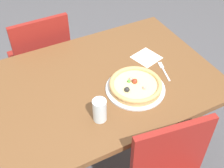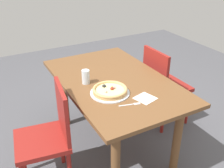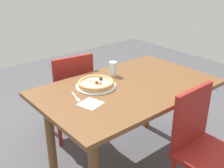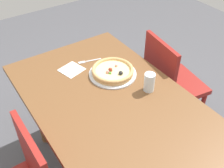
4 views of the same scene
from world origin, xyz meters
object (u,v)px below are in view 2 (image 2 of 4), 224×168
Objects in this scene: dining_table at (114,90)px; chair_far at (163,84)px; drinking_glass at (86,77)px; napkin at (145,98)px; fork at (131,104)px; pizza at (110,90)px; plate at (110,93)px; chair_near at (49,134)px.

chair_far is (-0.10, 0.65, -0.15)m from dining_table.
napkin is at bearing 33.57° from drinking_glass.
drinking_glass is (0.05, -0.89, 0.32)m from chair_far.
dining_table is 0.30m from drinking_glass.
dining_table is 8.53× the size of fork.
chair_far is at bearing 110.93° from pizza.
dining_table is at bearing 143.91° from plate.
chair_near reaches higher than pizza.
plate is (0.06, 0.50, 0.26)m from chair_near.
plate is (0.20, -0.15, 0.12)m from dining_table.
chair_far is 0.94m from fork.
drinking_glass is at bearing -87.47° from chair_far.
drinking_glass reaches higher than pizza.
chair_near is 0.55m from drinking_glass.
fork is at bearing 18.43° from drinking_glass.
fork is at bearing -11.30° from dining_table.
drinking_glass is (-0.47, -0.16, 0.06)m from fork.
dining_table is 0.68m from chair_near.
drinking_glass is (-0.25, -0.10, 0.06)m from plate.
pizza is 2.30× the size of drinking_glass.
chair_far is 0.95m from drinking_glass.
chair_near reaches higher than dining_table.
chair_far is at bearing 130.22° from napkin.
napkin is at bearing -101.55° from chair_near.
dining_table is at bearing 93.31° from fork.
pizza is (0.20, -0.15, 0.14)m from dining_table.
chair_near is at bearing -79.98° from chair_far.
fork is 1.36× the size of drinking_glass.
plate reaches higher than fork.
plate is at bearing 120.17° from fork.
plate is at bearing -88.19° from chair_near.
chair_far reaches higher than pizza.
fork is (0.22, 0.06, -0.03)m from pizza.
fork is at bearing -79.78° from napkin.
fork is at bearing 15.56° from plate.
chair_near is at bearing -96.40° from pizza.
napkin is at bearing 7.95° from dining_table.
chair_near is 1.00× the size of chair_far.
chair_far is (-0.25, 1.29, 0.00)m from chair_near.
dining_table is 0.42m from napkin.
chair_near is 1.32m from chair_far.
chair_far is at bearing -70.94° from chair_near.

